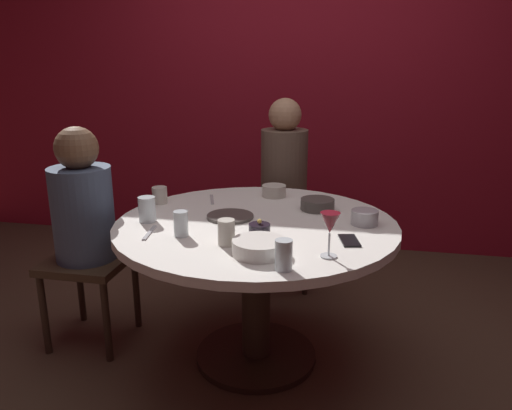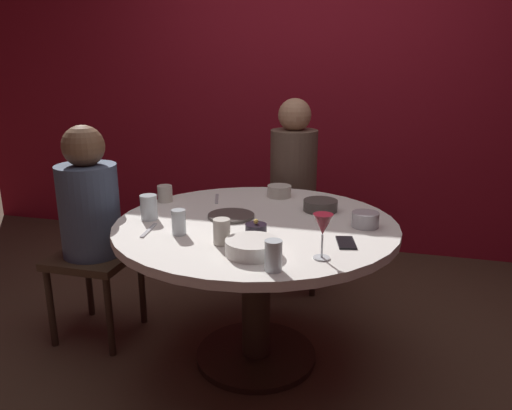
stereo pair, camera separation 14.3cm
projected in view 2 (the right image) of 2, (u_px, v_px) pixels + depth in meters
ground_plane at (256, 357)px, 2.48m from camera, size 8.00×8.00×0.00m
back_wall at (315, 80)px, 3.70m from camera, size 6.00×0.10×2.60m
dining_table at (256, 252)px, 2.32m from camera, size 1.31×1.31×0.72m
seated_diner_left at (90, 209)px, 2.50m from camera, size 0.40×0.40×1.14m
seated_diner_back at (293, 174)px, 3.12m from camera, size 0.40×0.40×1.22m
candle_holder at (256, 231)px, 2.05m from camera, size 0.09×0.09×0.08m
wine_glass at (323, 226)px, 1.81m from camera, size 0.08×0.08×0.18m
dinner_plate at (231, 216)px, 2.34m from camera, size 0.22×0.22×0.01m
cell_phone at (346, 243)px, 2.00m from camera, size 0.10×0.15×0.01m
bowl_serving_large at (365, 220)px, 2.19m from camera, size 0.12×0.12×0.07m
bowl_salad_center at (252, 247)px, 1.88m from camera, size 0.21×0.21×0.06m
bowl_small_white at (320, 205)px, 2.43m from camera, size 0.17×0.17×0.05m
bowl_sauce_side at (279, 191)px, 2.68m from camera, size 0.13×0.13×0.06m
cup_near_candle at (149, 207)px, 2.29m from camera, size 0.08×0.08×0.12m
cup_by_left_diner at (222, 232)px, 1.98m from camera, size 0.07×0.07×0.11m
cup_by_right_diner at (179, 222)px, 2.09m from camera, size 0.06×0.06×0.11m
cup_center_front at (273, 256)px, 1.73m from camera, size 0.06×0.06×0.11m
cup_far_edge at (165, 194)px, 2.59m from camera, size 0.08×0.08×0.09m
fork_near_plate at (217, 199)px, 2.64m from camera, size 0.07×0.18×0.01m
knife_near_plate at (149, 230)px, 2.15m from camera, size 0.04×0.18×0.01m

